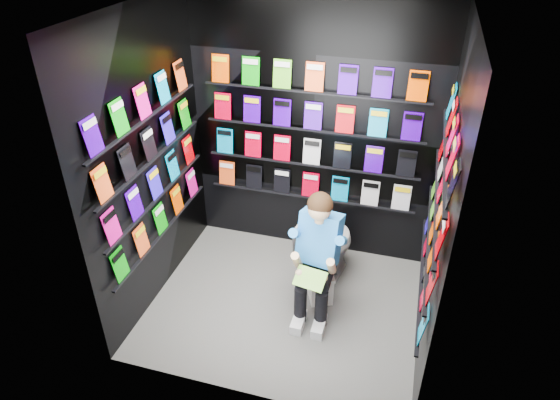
# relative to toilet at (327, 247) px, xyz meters

# --- Properties ---
(floor) EXTENTS (2.40, 2.40, 0.00)m
(floor) POSITION_rel_toilet_xyz_m (-0.28, -0.49, -0.37)
(floor) COLOR #5A5A58
(floor) RESTS_ON ground
(ceiling) EXTENTS (2.40, 2.40, 0.00)m
(ceiling) POSITION_rel_toilet_xyz_m (-0.28, -0.49, 2.23)
(ceiling) COLOR white
(ceiling) RESTS_ON floor
(wall_back) EXTENTS (2.40, 0.04, 2.60)m
(wall_back) POSITION_rel_toilet_xyz_m (-0.28, 0.51, 0.93)
(wall_back) COLOR black
(wall_back) RESTS_ON floor
(wall_front) EXTENTS (2.40, 0.04, 2.60)m
(wall_front) POSITION_rel_toilet_xyz_m (-0.28, -1.49, 0.93)
(wall_front) COLOR black
(wall_front) RESTS_ON floor
(wall_left) EXTENTS (0.04, 2.00, 2.60)m
(wall_left) POSITION_rel_toilet_xyz_m (-1.48, -0.49, 0.93)
(wall_left) COLOR black
(wall_left) RESTS_ON floor
(wall_right) EXTENTS (0.04, 2.00, 2.60)m
(wall_right) POSITION_rel_toilet_xyz_m (0.92, -0.49, 0.93)
(wall_right) COLOR black
(wall_right) RESTS_ON floor
(comics_back) EXTENTS (2.10, 0.06, 1.37)m
(comics_back) POSITION_rel_toilet_xyz_m (-0.28, 0.48, 0.94)
(comics_back) COLOR red
(comics_back) RESTS_ON wall_back
(comics_left) EXTENTS (0.06, 1.70, 1.37)m
(comics_left) POSITION_rel_toilet_xyz_m (-1.45, -0.49, 0.94)
(comics_left) COLOR red
(comics_left) RESTS_ON wall_left
(comics_right) EXTENTS (0.06, 1.70, 1.37)m
(comics_right) POSITION_rel_toilet_xyz_m (0.89, -0.49, 0.94)
(comics_right) COLOR red
(comics_right) RESTS_ON wall_right
(toilet) EXTENTS (0.54, 0.81, 0.73)m
(toilet) POSITION_rel_toilet_xyz_m (0.00, 0.00, 0.00)
(toilet) COLOR silver
(toilet) RESTS_ON floor
(longbox) EXTENTS (0.33, 0.41, 0.27)m
(longbox) POSITION_rel_toilet_xyz_m (-0.01, -0.25, -0.23)
(longbox) COLOR white
(longbox) RESTS_ON floor
(longbox_lid) EXTENTS (0.35, 0.44, 0.03)m
(longbox_lid) POSITION_rel_toilet_xyz_m (-0.01, -0.25, -0.08)
(longbox_lid) COLOR white
(longbox_lid) RESTS_ON longbox
(reader) EXTENTS (0.59, 0.77, 1.29)m
(reader) POSITION_rel_toilet_xyz_m (-0.00, -0.38, 0.37)
(reader) COLOR blue
(reader) RESTS_ON toilet
(held_comic) EXTENTS (0.28, 0.19, 0.11)m
(held_comic) POSITION_rel_toilet_xyz_m (-0.00, -0.73, 0.21)
(held_comic) COLOR green
(held_comic) RESTS_ON reader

